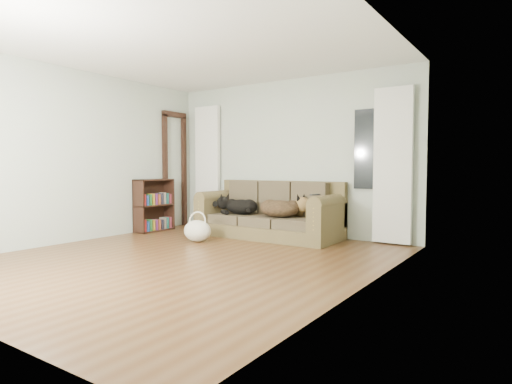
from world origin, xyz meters
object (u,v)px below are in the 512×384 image
Objects in this scene: sofa at (268,209)px; dog_black_lab at (240,206)px; dog_shepherd at (282,208)px; bookshelf at (154,203)px; tote_bag at (197,231)px.

dog_black_lab is at bearing -172.16° from sofa.
dog_black_lab is 0.90× the size of dog_shepherd.
sofa is 2.54× the size of bookshelf.
sofa is 1.20m from tote_bag.
tote_bag is at bearing -123.89° from sofa.
dog_black_lab is at bearing 20.54° from bookshelf.
dog_shepherd is 0.73× the size of bookshelf.
bookshelf is (-2.34, -0.49, 0.01)m from dog_shepherd.
bookshelf is (-1.52, -0.49, 0.02)m from dog_black_lab.
bookshelf is at bearing -164.63° from sofa.
dog_shepherd is 1.35m from tote_bag.
sofa reaches higher than tote_bag.
dog_black_lab is 0.82m from dog_shepherd.
dog_shepherd reaches higher than tote_bag.
sofa is 5.20× the size of tote_bag.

